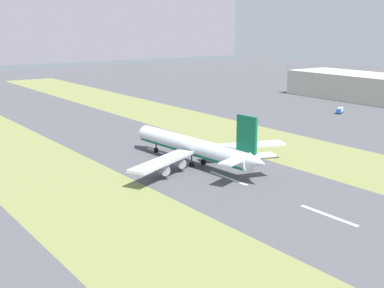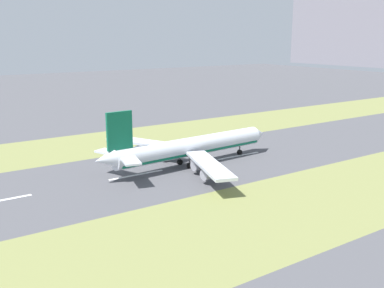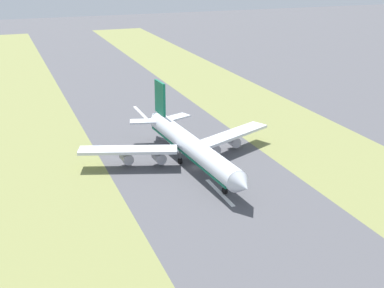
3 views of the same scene
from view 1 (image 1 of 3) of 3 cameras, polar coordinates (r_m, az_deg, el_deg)
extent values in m
plane|color=#4C4C51|center=(182.77, -0.41, -2.06)|extent=(800.00, 800.00, 0.00)
cube|color=olive|center=(162.47, -13.62, -4.35)|extent=(40.00, 600.00, 0.01)
cube|color=olive|center=(210.86, 9.70, -0.21)|extent=(40.00, 600.00, 0.01)
cube|color=silver|center=(138.87, 14.35, -7.38)|extent=(1.20, 18.00, 0.01)
cube|color=silver|center=(166.03, 3.86, -3.64)|extent=(1.20, 18.00, 0.01)
cube|color=silver|center=(197.61, -3.43, -0.93)|extent=(1.20, 18.00, 0.01)
cylinder|color=silver|center=(180.12, 0.00, -0.25)|extent=(9.50, 56.27, 6.00)
cone|color=silver|center=(204.27, -5.35, 1.27)|extent=(6.18, 5.36, 5.88)
cone|color=silver|center=(157.64, 7.06, -1.97)|extent=(5.47, 6.31, 5.10)
cube|color=#0F6647|center=(180.51, 0.00, -0.76)|extent=(9.06, 54.01, 0.70)
cube|color=silver|center=(164.51, -3.19, -1.87)|extent=(28.75, 17.94, 0.90)
cube|color=silver|center=(186.38, 5.60, -0.15)|extent=(29.41, 14.85, 0.90)
cylinder|color=#93939E|center=(172.51, -1.50, -1.99)|extent=(3.50, 4.99, 3.20)
cylinder|color=#93939E|center=(164.66, -3.26, -2.74)|extent=(3.50, 4.99, 3.20)
cylinder|color=#93939E|center=(183.59, 2.97, -1.09)|extent=(3.50, 4.99, 3.20)
cylinder|color=#93939E|center=(187.09, 5.75, -0.87)|extent=(3.50, 4.99, 3.20)
cube|color=#0F6647|center=(159.30, 5.85, 1.07)|extent=(1.30, 8.03, 11.00)
cube|color=silver|center=(157.30, 4.36, -1.86)|extent=(10.92, 7.77, 0.60)
cube|color=silver|center=(164.79, 7.16, -1.24)|extent=(10.78, 6.75, 0.60)
cylinder|color=#59595E|center=(197.59, -3.86, -0.20)|extent=(0.50, 0.50, 3.20)
cylinder|color=black|center=(197.96, -3.85, -0.65)|extent=(1.01, 1.85, 1.80)
cylinder|color=#59595E|center=(177.16, -0.05, -1.71)|extent=(0.50, 0.50, 3.20)
cylinder|color=black|center=(177.57, -0.05, -2.21)|extent=(1.01, 1.85, 1.80)
cylinder|color=#59595E|center=(180.35, 1.24, -1.44)|extent=(0.50, 0.50, 3.20)
cylinder|color=black|center=(180.75, 1.24, -1.94)|extent=(1.01, 1.85, 1.80)
cube|color=#BCB7A8|center=(348.47, 17.73, 5.83)|extent=(36.00, 94.21, 15.86)
cube|color=#1E51B2|center=(290.23, 15.38, 3.39)|extent=(2.76, 2.85, 2.00)
cube|color=silver|center=(293.06, 15.52, 3.53)|extent=(4.56, 3.71, 2.60)
cylinder|color=black|center=(290.13, 15.58, 3.17)|extent=(1.05, 0.75, 1.00)
cylinder|color=black|center=(290.65, 15.15, 3.21)|extent=(1.05, 0.75, 1.00)
cylinder|color=black|center=(294.16, 15.77, 3.29)|extent=(1.05, 0.75, 1.00)
cylinder|color=black|center=(294.67, 15.36, 3.33)|extent=(1.05, 0.75, 1.00)
camera|label=2|loc=(226.65, 38.77, 8.48)|focal=42.00mm
camera|label=3|loc=(321.25, -6.90, 15.25)|focal=50.00mm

